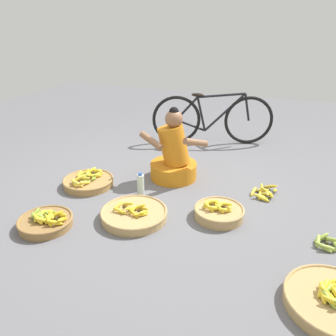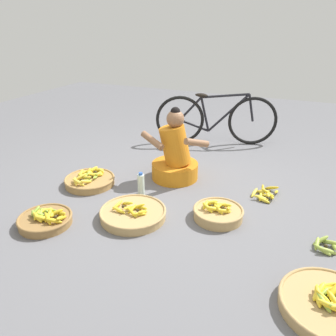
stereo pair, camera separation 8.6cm
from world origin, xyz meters
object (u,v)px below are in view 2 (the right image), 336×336
at_px(vendor_woman_front, 175,156).
at_px(banana_basket_near_vendor, 45,219).
at_px(banana_basket_near_bicycle, 90,180).
at_px(water_bottle, 141,184).
at_px(loose_bananas_mid_right, 325,246).
at_px(banana_basket_back_right, 218,213).
at_px(loose_bananas_front_center, 265,194).
at_px(banana_basket_front_right, 133,213).
at_px(banana_basket_back_center, 331,305).
at_px(bicycle_leaning, 216,119).

height_order(vendor_woman_front, banana_basket_near_vendor, vendor_woman_front).
xyz_separation_m(banana_basket_near_bicycle, banana_basket_near_vendor, (0.11, -0.80, 0.00)).
height_order(banana_basket_near_vendor, water_bottle, water_bottle).
relative_size(vendor_woman_front, loose_bananas_mid_right, 3.85).
relative_size(banana_basket_back_right, loose_bananas_front_center, 1.32).
bearing_deg(banana_basket_near_vendor, water_bottle, 58.21).
xyz_separation_m(banana_basket_back_right, loose_bananas_mid_right, (0.90, -0.09, -0.03)).
height_order(banana_basket_near_bicycle, banana_basket_front_right, banana_basket_near_bicycle).
bearing_deg(vendor_woman_front, loose_bananas_front_center, -1.86).
xyz_separation_m(loose_bananas_front_center, loose_bananas_mid_right, (0.56, -0.68, 0.00)).
bearing_deg(loose_bananas_front_center, vendor_woman_front, 178.14).
bearing_deg(banana_basket_back_center, banana_basket_front_right, 164.81).
bearing_deg(banana_basket_back_right, banana_basket_near_bicycle, 176.06).
height_order(vendor_woman_front, banana_basket_back_right, vendor_woman_front).
relative_size(bicycle_leaning, banana_basket_back_right, 3.54).
height_order(loose_bananas_front_center, water_bottle, water_bottle).
bearing_deg(banana_basket_near_bicycle, loose_bananas_mid_right, -4.69).
bearing_deg(banana_basket_front_right, banana_basket_back_center, -15.19).
height_order(loose_bananas_mid_right, water_bottle, water_bottle).
height_order(banana_basket_near_vendor, loose_bananas_mid_right, banana_basket_near_vendor).
bearing_deg(banana_basket_near_vendor, banana_basket_back_center, -1.14).
height_order(vendor_woman_front, water_bottle, vendor_woman_front).
distance_m(banana_basket_front_right, banana_basket_near_vendor, 0.76).
distance_m(banana_basket_near_bicycle, loose_bananas_front_center, 1.87).
bearing_deg(water_bottle, vendor_woman_front, 71.36).
height_order(vendor_woman_front, banana_basket_back_center, vendor_woman_front).
xyz_separation_m(vendor_woman_front, loose_bananas_mid_right, (1.58, -0.71, -0.23)).
bearing_deg(loose_bananas_front_center, banana_basket_back_right, -119.50).
bearing_deg(loose_bananas_mid_right, vendor_woman_front, 155.63).
bearing_deg(water_bottle, banana_basket_front_right, -71.79).
bearing_deg(water_bottle, banana_basket_near_vendor, -121.79).
bearing_deg(banana_basket_front_right, loose_bananas_mid_right, 7.47).
relative_size(banana_basket_front_right, banana_basket_near_vendor, 1.28).
height_order(bicycle_leaning, water_bottle, bicycle_leaning).
distance_m(vendor_woman_front, banana_basket_near_vendor, 1.50).
relative_size(banana_basket_near_bicycle, banana_basket_near_vendor, 1.15).
bearing_deg(banana_basket_front_right, loose_bananas_front_center, 40.60).
relative_size(banana_basket_near_bicycle, banana_basket_front_right, 0.89).
relative_size(vendor_woman_front, water_bottle, 3.34).
relative_size(banana_basket_back_right, banana_basket_near_bicycle, 0.84).
bearing_deg(water_bottle, bicycle_leaning, 81.81).
bearing_deg(banana_basket_front_right, banana_basket_near_vendor, -148.61).
height_order(banana_basket_back_center, water_bottle, water_bottle).
xyz_separation_m(bicycle_leaning, banana_basket_back_right, (0.59, -1.91, -0.30)).
bearing_deg(banana_basket_back_right, loose_bananas_mid_right, -5.91).
xyz_separation_m(loose_bananas_mid_right, water_bottle, (-1.74, 0.22, 0.08)).
relative_size(vendor_woman_front, bicycle_leaning, 0.51).
relative_size(banana_basket_near_bicycle, water_bottle, 2.21).
distance_m(banana_basket_back_center, loose_bananas_front_center, 1.46).
xyz_separation_m(bicycle_leaning, banana_basket_near_bicycle, (-0.88, -1.81, -0.31)).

